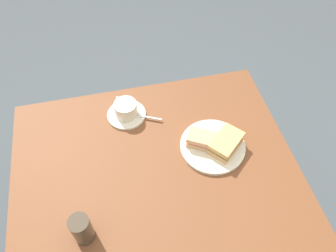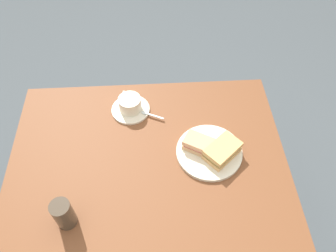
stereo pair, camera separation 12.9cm
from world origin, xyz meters
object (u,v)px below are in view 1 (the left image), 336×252
at_px(sandwich_front, 205,141).
at_px(drinking_glass, 82,229).
at_px(sandwich_back, 226,143).
at_px(coffee_saucer, 127,114).
at_px(sandwich_plate, 213,146).
at_px(spoon, 146,117).
at_px(coffee_cup, 125,108).
at_px(dining_table, 157,186).

distance_m(sandwich_front, drinking_glass, 0.53).
bearing_deg(sandwich_back, coffee_saucer, 143.95).
distance_m(sandwich_plate, spoon, 0.29).
relative_size(coffee_cup, drinking_glass, 0.97).
relative_size(dining_table, sandwich_back, 6.70).
xyz_separation_m(sandwich_plate, sandwich_back, (0.04, -0.02, 0.03)).
height_order(coffee_saucer, coffee_cup, coffee_cup).
xyz_separation_m(dining_table, sandwich_plate, (0.23, 0.06, 0.11)).
relative_size(dining_table, coffee_saucer, 6.58).
xyz_separation_m(coffee_saucer, coffee_cup, (-0.00, 0.00, 0.04)).
height_order(sandwich_front, coffee_cup, coffee_cup).
relative_size(sandwich_plate, sandwich_back, 1.61).
height_order(dining_table, spoon, spoon).
bearing_deg(sandwich_back, coffee_cup, 143.84).
height_order(sandwich_plate, drinking_glass, drinking_glass).
xyz_separation_m(dining_table, coffee_saucer, (-0.06, 0.29, 0.11)).
bearing_deg(coffee_saucer, dining_table, -77.21).
relative_size(dining_table, sandwich_front, 7.00).
distance_m(sandwich_plate, drinking_glass, 0.55).
bearing_deg(coffee_saucer, sandwich_plate, -37.64).
xyz_separation_m(sandwich_back, drinking_glass, (-0.54, -0.22, 0.02)).
bearing_deg(sandwich_plate, sandwich_back, -23.39).
distance_m(sandwich_front, spoon, 0.27).
xyz_separation_m(dining_table, spoon, (0.01, 0.25, 0.12)).
relative_size(dining_table, coffee_cup, 9.02).
xyz_separation_m(dining_table, sandwich_back, (0.27, 0.04, 0.14)).
bearing_deg(drinking_glass, spoon, 57.48).
distance_m(sandwich_plate, sandwich_back, 0.06).
bearing_deg(sandwich_back, sandwich_plate, 156.61).
distance_m(dining_table, sandwich_back, 0.31).
xyz_separation_m(sandwich_back, spoon, (-0.26, 0.21, -0.03)).
bearing_deg(spoon, coffee_cup, 154.16).
distance_m(coffee_cup, drinking_glass, 0.50).
bearing_deg(coffee_cup, drinking_glass, -113.28).
bearing_deg(dining_table, sandwich_front, 19.27).
bearing_deg(spoon, dining_table, -91.80).
distance_m(coffee_saucer, coffee_cup, 0.04).
bearing_deg(coffee_saucer, drinking_glass, -113.41).
bearing_deg(dining_table, coffee_saucer, 102.79).
bearing_deg(dining_table, sandwich_back, 8.48).
xyz_separation_m(sandwich_back, coffee_cup, (-0.34, 0.25, 0.00)).
relative_size(sandwich_back, coffee_cup, 1.35).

